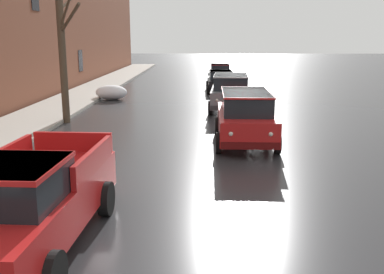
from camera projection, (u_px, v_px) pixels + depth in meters
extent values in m
cube|color=#A8A399|center=(31.00, 121.00, 19.36)|extent=(2.99, 80.00, 0.15)
cube|color=black|center=(80.00, 61.00, 33.59)|extent=(0.08, 1.10, 1.60)
ellipsoid|color=white|center=(111.00, 92.00, 26.26)|extent=(1.87, 1.36, 0.86)
ellipsoid|color=white|center=(116.00, 93.00, 26.37)|extent=(0.88, 0.73, 0.73)
cylinder|color=#4C3D2D|center=(63.00, 59.00, 18.73)|extent=(0.31, 0.31, 5.49)
cylinder|color=#4C3D2D|center=(67.00, 8.00, 17.73)|extent=(1.05, 1.23, 1.55)
cylinder|color=#4C3D2D|center=(70.00, 18.00, 17.80)|extent=(1.26, 1.28, 1.18)
cylinder|color=#4C3D2D|center=(66.00, 4.00, 18.93)|extent=(0.20, 1.50, 0.66)
cube|color=red|center=(29.00, 208.00, 7.72)|extent=(2.10, 5.16, 0.76)
cube|color=black|center=(6.00, 183.00, 6.87)|extent=(1.73, 1.70, 0.64)
cube|color=red|center=(4.00, 166.00, 6.81)|extent=(1.77, 1.75, 0.08)
cube|color=red|center=(94.00, 160.00, 8.52)|extent=(0.20, 2.44, 0.44)
cube|color=red|center=(4.00, 159.00, 8.63)|extent=(0.20, 2.44, 0.44)
cube|color=red|center=(73.00, 142.00, 10.01)|extent=(1.79, 0.18, 0.44)
cylinder|color=black|center=(106.00, 199.00, 9.23)|extent=(0.25, 0.73, 0.72)
cylinder|color=black|center=(17.00, 197.00, 9.34)|extent=(0.25, 0.73, 0.72)
cube|color=red|center=(245.00, 123.00, 15.41)|extent=(1.94, 4.51, 0.80)
cube|color=black|center=(246.00, 101.00, 15.29)|extent=(1.65, 3.17, 0.68)
cube|color=red|center=(246.00, 92.00, 15.22)|extent=(1.69, 3.23, 0.06)
cube|color=#520B0B|center=(250.00, 145.00, 13.34)|extent=(1.80, 0.16, 0.22)
cube|color=#520B0B|center=(241.00, 119.00, 17.60)|extent=(1.80, 0.16, 0.22)
cylinder|color=black|center=(277.00, 143.00, 14.11)|extent=(0.20, 0.68, 0.68)
cylinder|color=black|center=(219.00, 143.00, 14.19)|extent=(0.20, 0.68, 0.68)
cylinder|color=black|center=(267.00, 126.00, 16.81)|extent=(0.20, 0.68, 0.68)
cylinder|color=black|center=(218.00, 126.00, 16.89)|extent=(0.20, 0.68, 0.68)
sphere|color=silver|center=(271.00, 134.00, 13.21)|extent=(0.14, 0.14, 0.14)
sphere|color=silver|center=(231.00, 134.00, 13.26)|extent=(0.14, 0.14, 0.14)
cube|color=slate|center=(230.00, 96.00, 22.26)|extent=(2.17, 4.36, 0.80)
cube|color=black|center=(231.00, 81.00, 22.14)|extent=(1.82, 3.07, 0.68)
cube|color=slate|center=(231.00, 75.00, 22.07)|extent=(1.86, 3.13, 0.06)
cube|color=#303032|center=(230.00, 108.00, 20.31)|extent=(1.85, 0.24, 0.22)
cube|color=#303032|center=(230.00, 96.00, 24.33)|extent=(1.85, 0.24, 0.22)
cylinder|color=black|center=(250.00, 108.00, 20.99)|extent=(0.23, 0.69, 0.68)
cylinder|color=black|center=(210.00, 108.00, 21.15)|extent=(0.23, 0.69, 0.68)
cylinder|color=black|center=(248.00, 101.00, 23.55)|extent=(0.23, 0.69, 0.68)
cylinder|color=black|center=(212.00, 100.00, 23.71)|extent=(0.23, 0.69, 0.68)
sphere|color=silver|center=(244.00, 101.00, 20.15)|extent=(0.14, 0.14, 0.14)
sphere|color=silver|center=(217.00, 100.00, 20.25)|extent=(0.14, 0.14, 0.14)
cube|color=black|center=(221.00, 83.00, 30.05)|extent=(1.75, 4.15, 0.60)
cube|color=black|center=(221.00, 74.00, 30.12)|extent=(1.49, 2.16, 0.52)
cube|color=black|center=(221.00, 71.00, 30.07)|extent=(1.53, 2.20, 0.06)
cube|color=black|center=(222.00, 89.00, 28.12)|extent=(1.69, 0.13, 0.22)
cube|color=black|center=(219.00, 83.00, 32.05)|extent=(1.69, 0.13, 0.22)
cylinder|color=black|center=(235.00, 89.00, 28.85)|extent=(0.18, 0.60, 0.60)
cylinder|color=black|center=(208.00, 89.00, 28.87)|extent=(0.18, 0.60, 0.60)
cylinder|color=black|center=(232.00, 85.00, 31.35)|extent=(0.18, 0.60, 0.60)
cylinder|color=black|center=(207.00, 85.00, 31.37)|extent=(0.18, 0.60, 0.60)
sphere|color=silver|center=(231.00, 85.00, 28.02)|extent=(0.14, 0.14, 0.14)
sphere|color=silver|center=(214.00, 85.00, 28.04)|extent=(0.14, 0.14, 0.14)
cube|color=maroon|center=(220.00, 74.00, 37.04)|extent=(1.75, 3.83, 0.60)
cube|color=black|center=(220.00, 67.00, 37.11)|extent=(1.50, 1.99, 0.52)
cube|color=maroon|center=(220.00, 65.00, 37.06)|extent=(1.54, 2.03, 0.06)
cube|color=black|center=(221.00, 78.00, 35.27)|extent=(1.70, 0.13, 0.22)
cube|color=black|center=(219.00, 74.00, 38.90)|extent=(1.70, 0.13, 0.22)
cylinder|color=black|center=(231.00, 79.00, 35.94)|extent=(0.18, 0.60, 0.60)
cylinder|color=black|center=(210.00, 79.00, 35.98)|extent=(0.18, 0.60, 0.60)
cylinder|color=black|center=(230.00, 77.00, 38.25)|extent=(0.18, 0.60, 0.60)
cylinder|color=black|center=(209.00, 76.00, 38.28)|extent=(0.18, 0.60, 0.60)
sphere|color=silver|center=(228.00, 75.00, 35.17)|extent=(0.14, 0.14, 0.14)
sphere|color=silver|center=(214.00, 75.00, 35.20)|extent=(0.14, 0.14, 0.14)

